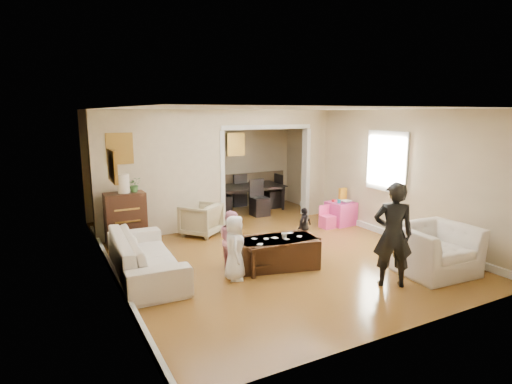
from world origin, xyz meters
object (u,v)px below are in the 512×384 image
sofa (145,255)px  table_lamp (124,184)px  play_table (341,213)px  child_kneel_a (235,248)px  coffee_table (277,253)px  adult_person (393,235)px  child_kneel_b (231,240)px  child_toddler (304,226)px  coffee_cup (284,236)px  dining_table (248,198)px  cyan_cup (339,201)px  dresser (126,219)px  armchair_back (201,219)px  armchair_front (434,249)px

sofa → table_lamp: bearing=1.7°
play_table → child_kneel_a: 3.94m
coffee_table → adult_person: 1.90m
child_kneel_b → child_toddler: bearing=-81.0°
coffee_cup → dining_table: 4.16m
dining_table → adult_person: 5.36m
cyan_cup → child_kneel_b: 3.50m
coffee_table → cyan_cup: cyan_cup is taller
coffee_cup → cyan_cup: size_ratio=1.27×
table_lamp → coffee_cup: table_lamp is taller
child_kneel_b → adult_person: bearing=-139.5°
cyan_cup → dining_table: bearing=116.4°
dresser → play_table: size_ratio=1.89×
sofa → dresser: bearing=1.7°
play_table → adult_person: 3.49m
coffee_table → child_kneel_b: (-0.70, 0.30, 0.24)m
coffee_cup → adult_person: size_ratio=0.06×
play_table → coffee_cup: bearing=-146.7°
dining_table → adult_person: size_ratio=1.18×
armchair_back → dresser: bearing=-39.9°
coffee_cup → armchair_back: bearing=103.6°
child_kneel_a → child_kneel_b: 0.47m
coffee_table → play_table: 3.12m
child_kneel_b → child_toddler: child_kneel_b is taller
dresser → adult_person: size_ratio=0.66×
sofa → coffee_cup: bearing=-105.1°
table_lamp → coffee_cup: 3.28m
dresser → table_lamp: bearing=0.0°
table_lamp → play_table: (4.65, -0.74, -0.95)m
dresser → adult_person: 4.92m
table_lamp → dining_table: (3.41, 1.51, -0.89)m
child_toddler → adult_person: bearing=65.9°
armchair_back → child_kneel_b: bearing=45.3°
armchair_back → play_table: size_ratio=1.35×
play_table → child_kneel_a: size_ratio=0.54×
cyan_cup → child_kneel_a: child_kneel_a is taller
dresser → child_kneel_a: 2.77m
armchair_back → adult_person: size_ratio=0.47×
armchair_back → table_lamp: table_lamp is taller
dining_table → child_kneel_a: bearing=-118.2°
coffee_table → child_kneel_b: bearing=156.8°
cyan_cup → play_table: bearing=26.6°
sofa → armchair_back: size_ratio=3.10×
armchair_front → dining_table: armchair_front is taller
cyan_cup → adult_person: 3.36m
table_lamp → dining_table: 3.83m
adult_person → child_kneel_a: adult_person is taller
adult_person → child_toddler: bearing=-54.9°
cyan_cup → child_kneel_a: (-3.41, -1.73, -0.06)m
coffee_table → play_table: (2.66, 1.63, 0.02)m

